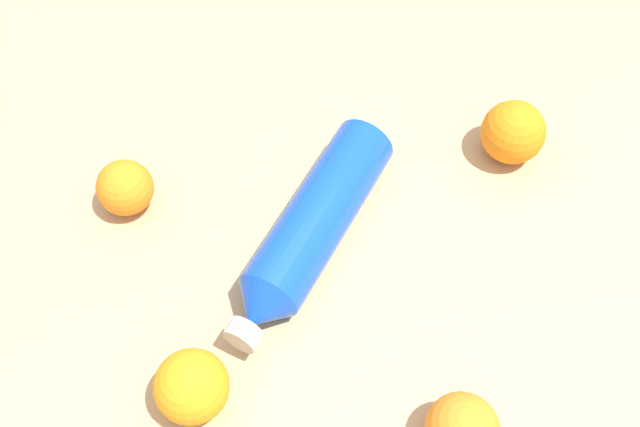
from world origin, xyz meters
The scene contains 5 objects.
ground_plane centered at (0.00, 0.00, 0.00)m, with size 2.40×2.40×0.00m, color tan.
water_bottle centered at (-0.02, -0.05, 0.04)m, with size 0.13×0.32×0.08m.
orange_1 centered at (-0.08, -0.27, 0.04)m, with size 0.08×0.08×0.08m, color orange.
orange_2 centered at (0.19, 0.16, 0.04)m, with size 0.08×0.08×0.08m, color orange.
orange_3 centered at (-0.25, -0.05, 0.04)m, with size 0.07×0.07×0.07m, color orange.
Camera 1 is at (0.12, -0.48, 0.80)m, focal length 42.26 mm.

